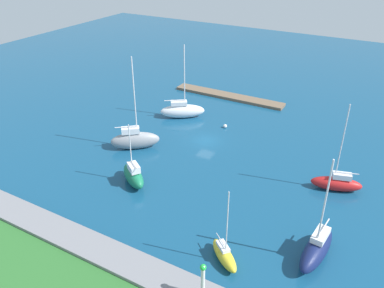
# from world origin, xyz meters

# --- Properties ---
(water) EXTENTS (160.00, 160.00, 0.00)m
(water) POSITION_xyz_m (0.00, 0.00, 0.00)
(water) COLOR navy
(water) RESTS_ON ground
(pier_dock) EXTENTS (22.62, 2.90, 0.53)m
(pier_dock) POSITION_xyz_m (4.59, -18.50, 0.26)
(pier_dock) COLOR brown
(pier_dock) RESTS_ON ground
(breakwater) EXTENTS (55.37, 3.52, 1.19)m
(breakwater) POSITION_xyz_m (0.00, 27.71, 0.60)
(breakwater) COLOR gray
(breakwater) RESTS_ON ground
(shoreline_park) EXTENTS (48.23, 12.43, 0.84)m
(shoreline_park) POSITION_xyz_m (0.00, 33.68, 0.42)
(shoreline_park) COLOR #2D6B2D
(shoreline_park) RESTS_ON ground
(harbor_beacon) EXTENTS (0.56, 0.56, 3.73)m
(harbor_beacon) POSITION_xyz_m (-14.24, 27.71, 3.34)
(harbor_beacon) COLOR silver
(harbor_beacon) RESTS_ON breakwater
(sailboat_red_lone_north) EXTENTS (6.58, 3.54, 11.91)m
(sailboat_red_lone_north) POSITION_xyz_m (-20.83, 3.62, 1.08)
(sailboat_red_lone_north) COLOR red
(sailboat_red_lone_north) RESTS_ON water
(sailboat_navy_mid_basin) EXTENTS (2.81, 7.55, 11.94)m
(sailboat_navy_mid_basin) POSITION_xyz_m (-21.55, 16.95, 1.29)
(sailboat_navy_mid_basin) COLOR #141E4C
(sailboat_navy_mid_basin) RESTS_ON water
(sailboat_gray_off_beacon) EXTENTS (7.07, 6.26, 14.31)m
(sailboat_gray_off_beacon) POSITION_xyz_m (8.24, 7.52, 1.53)
(sailboat_gray_off_beacon) COLOR gray
(sailboat_gray_off_beacon) RESTS_ON water
(sailboat_green_west_end) EXTENTS (5.81, 4.87, 8.49)m
(sailboat_green_west_end) POSITION_xyz_m (2.72, 15.24, 1.25)
(sailboat_green_west_end) COLOR #19724C
(sailboat_green_west_end) RESTS_ON water
(sailboat_yellow_center_basin) EXTENTS (4.60, 4.17, 8.71)m
(sailboat_yellow_center_basin) POSITION_xyz_m (-13.62, 21.89, 0.79)
(sailboat_yellow_center_basin) COLOR yellow
(sailboat_yellow_center_basin) RESTS_ON water
(sailboat_white_by_breakwater) EXTENTS (7.72, 6.32, 13.06)m
(sailboat_white_by_breakwater) POSITION_xyz_m (7.74, -5.73, 1.36)
(sailboat_white_by_breakwater) COLOR white
(sailboat_white_by_breakwater) RESTS_ON water
(mooring_buoy_white) EXTENTS (0.63, 0.63, 0.63)m
(mooring_buoy_white) POSITION_xyz_m (-0.71, -5.69, 0.31)
(mooring_buoy_white) COLOR white
(mooring_buoy_white) RESTS_ON water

